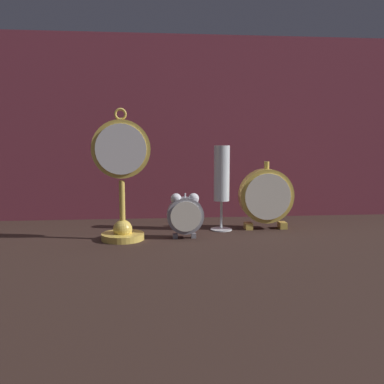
# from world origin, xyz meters

# --- Properties ---
(ground_plane) EXTENTS (4.00, 4.00, 0.00)m
(ground_plane) POSITION_xyz_m (0.00, 0.00, 0.00)
(ground_plane) COLOR black
(fabric_backdrop_drape) EXTENTS (1.52, 0.01, 0.56)m
(fabric_backdrop_drape) POSITION_xyz_m (0.00, 0.33, 0.28)
(fabric_backdrop_drape) COLOR brown
(fabric_backdrop_drape) RESTS_ON ground_plane
(pocket_watch_on_stand) EXTENTS (0.14, 0.11, 0.32)m
(pocket_watch_on_stand) POSITION_xyz_m (-0.18, 0.04, 0.14)
(pocket_watch_on_stand) COLOR gold
(pocket_watch_on_stand) RESTS_ON ground_plane
(alarm_clock_twin_bell) EXTENTS (0.09, 0.03, 0.11)m
(alarm_clock_twin_bell) POSITION_xyz_m (-0.02, 0.04, 0.06)
(alarm_clock_twin_bell) COLOR gray
(alarm_clock_twin_bell) RESTS_ON ground_plane
(mantel_clock_silver) EXTENTS (0.15, 0.04, 0.19)m
(mantel_clock_silver) POSITION_xyz_m (0.21, 0.13, 0.09)
(mantel_clock_silver) COLOR gold
(mantel_clock_silver) RESTS_ON ground_plane
(champagne_flute) EXTENTS (0.06, 0.06, 0.23)m
(champagne_flute) POSITION_xyz_m (0.09, 0.13, 0.14)
(champagne_flute) COLOR silver
(champagne_flute) RESTS_ON ground_plane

